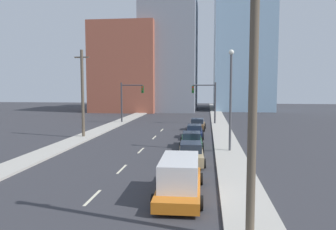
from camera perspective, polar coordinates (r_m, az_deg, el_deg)
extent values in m
cube|color=#ADA89E|center=(55.97, -7.02, -0.66)|extent=(2.39, 94.90, 0.16)
cube|color=#ADA89E|center=(54.38, 8.79, -0.85)|extent=(2.39, 94.90, 0.16)
cube|color=beige|center=(17.58, -12.99, -13.81)|extent=(0.16, 2.40, 0.01)
cube|color=beige|center=(22.84, -8.04, -9.30)|extent=(0.16, 2.40, 0.01)
cube|color=beige|center=(28.98, -4.75, -6.18)|extent=(0.16, 2.40, 0.01)
cube|color=beige|center=(36.13, -2.40, -3.91)|extent=(0.16, 2.40, 0.01)
cube|color=beige|center=(41.98, -1.09, -2.64)|extent=(0.16, 2.40, 0.01)
cube|color=#9E513D|center=(75.67, -6.90, 8.02)|extent=(14.00, 16.00, 19.12)
cube|color=gray|center=(78.25, 0.49, 10.52)|extent=(12.00, 20.00, 26.10)
cube|color=#8CADC6|center=(82.83, 12.77, 13.90)|extent=(13.00, 20.00, 37.01)
cylinder|color=#38383D|center=(50.20, -8.09, 2.11)|extent=(0.24, 0.24, 6.16)
cylinder|color=#38383D|center=(49.74, -6.30, 5.19)|extent=(3.26, 0.16, 0.16)
cube|color=#194C1E|center=(49.40, -4.45, 4.47)|extent=(0.34, 0.32, 1.10)
cylinder|color=red|center=(49.23, -4.49, 4.87)|extent=(0.22, 0.04, 0.22)
cylinder|color=#593F0C|center=(49.23, -4.49, 4.47)|extent=(0.22, 0.04, 0.22)
cylinder|color=#0C3F14|center=(49.24, -4.48, 4.07)|extent=(0.22, 0.04, 0.22)
cylinder|color=#38383D|center=(48.53, 8.20, 2.00)|extent=(0.24, 0.24, 6.16)
cylinder|color=#38383D|center=(48.45, 6.31, 5.19)|extent=(3.26, 0.16, 0.16)
cube|color=#194C1E|center=(48.49, 4.37, 4.46)|extent=(0.34, 0.32, 1.10)
cylinder|color=red|center=(48.32, 4.36, 4.86)|extent=(0.22, 0.04, 0.22)
cylinder|color=#593F0C|center=(48.32, 4.36, 4.46)|extent=(0.22, 0.04, 0.22)
cylinder|color=#0C3F14|center=(48.33, 4.36, 4.06)|extent=(0.22, 0.04, 0.22)
cylinder|color=brown|center=(11.92, 14.55, 2.27)|extent=(0.32, 0.32, 10.22)
cylinder|color=brown|center=(36.67, -14.65, 3.53)|extent=(0.32, 0.32, 9.52)
cube|color=brown|center=(36.79, -14.79, 9.70)|extent=(1.60, 0.14, 0.14)
cylinder|color=#4C4C51|center=(28.17, 10.83, 1.87)|extent=(0.20, 0.20, 8.24)
sphere|color=white|center=(28.26, 10.98, 10.68)|extent=(0.44, 0.44, 0.44)
cube|color=orange|center=(17.36, 2.07, -12.39)|extent=(2.23, 6.32, 0.52)
cube|color=silver|center=(16.80, 2.01, -9.72)|extent=(1.93, 3.93, 1.32)
cylinder|color=black|center=(19.34, -0.82, -10.88)|extent=(0.23, 0.69, 0.68)
cylinder|color=black|center=(19.22, 5.74, -11.00)|extent=(0.23, 0.69, 0.68)
cylinder|color=black|center=(15.66, -2.50, -14.77)|extent=(0.23, 0.69, 0.68)
cylinder|color=black|center=(15.52, 5.74, -14.99)|extent=(0.23, 0.69, 0.68)
cube|color=tan|center=(24.26, 4.01, -7.11)|extent=(1.98, 4.70, 0.71)
cube|color=#1E2838|center=(24.13, 4.02, -5.55)|extent=(1.64, 2.15, 0.64)
cylinder|color=black|center=(25.72, 1.97, -6.87)|extent=(0.25, 0.67, 0.66)
cylinder|color=black|center=(25.72, 6.04, -6.89)|extent=(0.25, 0.67, 0.66)
cylinder|color=black|center=(22.93, 1.71, -8.35)|extent=(0.25, 0.67, 0.66)
cylinder|color=black|center=(22.93, 6.31, -8.38)|extent=(0.25, 0.67, 0.66)
cube|color=#1E6033|center=(30.35, 4.11, -4.69)|extent=(2.06, 4.66, 0.62)
cube|color=#1E2838|center=(30.25, 4.12, -3.55)|extent=(1.71, 2.14, 0.60)
cylinder|color=black|center=(31.78, 2.39, -4.51)|extent=(0.26, 0.73, 0.72)
cylinder|color=black|center=(31.79, 5.82, -4.53)|extent=(0.26, 0.73, 0.72)
cylinder|color=black|center=(28.99, 2.24, -5.44)|extent=(0.26, 0.73, 0.72)
cylinder|color=black|center=(29.00, 6.00, -5.47)|extent=(0.26, 0.73, 0.72)
cube|color=#141E47|center=(36.01, 4.62, -3.14)|extent=(1.83, 4.77, 0.63)
cube|color=#1E2838|center=(35.93, 4.63, -2.17)|extent=(1.55, 2.17, 0.60)
cylinder|color=black|center=(37.51, 3.30, -3.05)|extent=(0.24, 0.71, 0.70)
cylinder|color=black|center=(37.49, 6.01, -3.07)|extent=(0.24, 0.71, 0.70)
cylinder|color=black|center=(34.61, 3.12, -3.73)|extent=(0.24, 0.71, 0.70)
cylinder|color=black|center=(34.59, 6.06, -3.76)|extent=(0.24, 0.71, 0.70)
cube|color=brown|center=(42.29, 5.16, -1.90)|extent=(1.88, 4.43, 0.67)
cube|color=#1E2838|center=(42.22, 5.16, -1.02)|extent=(1.59, 2.02, 0.62)
cylinder|color=black|center=(43.72, 4.09, -1.90)|extent=(0.24, 0.69, 0.68)
cylinder|color=black|center=(43.61, 6.45, -1.94)|extent=(0.24, 0.69, 0.68)
cylinder|color=black|center=(41.04, 3.78, -2.36)|extent=(0.24, 0.69, 0.68)
cylinder|color=black|center=(40.92, 6.29, -2.40)|extent=(0.24, 0.69, 0.68)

